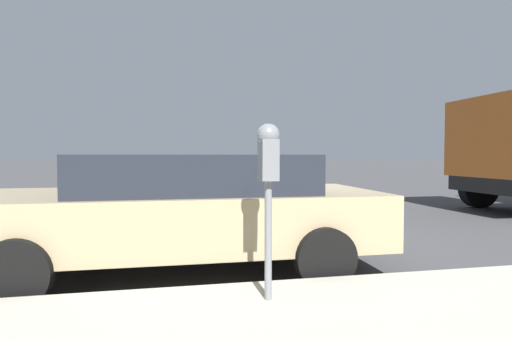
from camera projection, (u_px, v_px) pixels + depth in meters
name	position (u px, v px, depth m)	size (l,w,h in m)	color
ground_plane	(253.00, 247.00, 6.03)	(220.00, 220.00, 0.00)	#424244
parking_meter	(268.00, 166.00, 3.28)	(0.21, 0.19, 1.46)	gray
car_tan	(184.00, 208.00, 4.78)	(2.15, 4.73, 1.39)	tan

